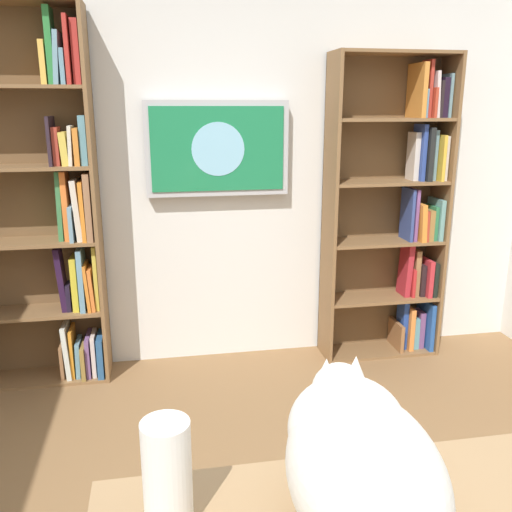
% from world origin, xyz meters
% --- Properties ---
extents(wall_back, '(4.52, 0.06, 2.70)m').
position_xyz_m(wall_back, '(0.00, -2.23, 1.35)').
color(wall_back, silver).
rests_on(wall_back, ground).
extents(bookshelf_left, '(0.80, 0.28, 2.02)m').
position_xyz_m(bookshelf_left, '(-1.22, -2.06, 0.99)').
color(bookshelf_left, brown).
rests_on(bookshelf_left, ground).
extents(bookshelf_right, '(0.80, 0.28, 2.25)m').
position_xyz_m(bookshelf_right, '(1.01, -2.06, 1.08)').
color(bookshelf_right, brown).
rests_on(bookshelf_right, ground).
extents(wall_mounted_tv, '(0.90, 0.07, 0.59)m').
position_xyz_m(wall_mounted_tv, '(-0.02, -2.15, 1.43)').
color(wall_mounted_tv, '#B7B7BC').
extents(cat, '(0.32, 0.62, 0.35)m').
position_xyz_m(cat, '(-0.03, 0.36, 0.95)').
color(cat, white).
rests_on(cat, desk).
extents(paper_towel_roll, '(0.11, 0.11, 0.26)m').
position_xyz_m(paper_towel_roll, '(0.38, 0.27, 0.90)').
color(paper_towel_roll, white).
rests_on(paper_towel_roll, desk).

